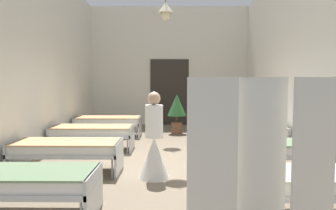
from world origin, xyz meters
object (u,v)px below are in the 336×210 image
object	(u,v)px
potted_plant	(177,109)
privacy_screen	(262,179)
bed_left_row_2	(93,132)
bed_right_row_0	(313,182)
bed_left_row_3	(108,121)
bed_right_row_1	(267,149)
nurse_near_aisle	(154,147)
bed_left_row_0	(18,181)
bed_right_row_2	(244,132)
bed_left_row_1	(67,148)
bed_right_row_3	(230,122)

from	to	relation	value
potted_plant	privacy_screen	world-z (taller)	privacy_screen
bed_left_row_2	potted_plant	xyz separation A→B (m)	(2.03, 2.36, 0.33)
bed_right_row_0	privacy_screen	distance (m)	1.58
bed_left_row_3	bed_left_row_2	bearing A→B (deg)	-90.00
bed_right_row_1	nurse_near_aisle	world-z (taller)	nurse_near_aisle
bed_left_row_0	privacy_screen	world-z (taller)	privacy_screen
bed_left_row_3	potted_plant	world-z (taller)	potted_plant
bed_right_row_2	bed_left_row_1	bearing A→B (deg)	-152.05
bed_right_row_2	privacy_screen	bearing A→B (deg)	-100.76
nurse_near_aisle	potted_plant	xyz separation A→B (m)	(0.45, 4.58, 0.24)
bed_right_row_0	bed_left_row_0	bearing A→B (deg)	180.00
bed_right_row_2	bed_left_row_3	bearing A→B (deg)	152.05
nurse_near_aisle	bed_left_row_3	bearing A→B (deg)	-19.92
bed_left_row_1	bed_right_row_2	bearing A→B (deg)	27.95
bed_right_row_2	potted_plant	world-z (taller)	potted_plant
bed_right_row_0	bed_right_row_3	distance (m)	5.70
bed_right_row_2	bed_left_row_3	size ratio (longest dim) A/B	1.00
bed_right_row_1	bed_right_row_2	xyz separation A→B (m)	(0.00, 1.90, 0.00)
bed_left_row_3	privacy_screen	xyz separation A→B (m)	(2.63, -6.90, 0.41)
bed_right_row_2	nurse_near_aisle	bearing A→B (deg)	-132.06
bed_right_row_1	bed_left_row_3	distance (m)	5.22
bed_left_row_1	bed_left_row_2	distance (m)	1.90
bed_right_row_3	potted_plant	bearing A→B (deg)	163.42
bed_left_row_0	privacy_screen	distance (m)	2.92
bed_left_row_1	nurse_near_aisle	bearing A→B (deg)	-11.43
bed_right_row_3	nurse_near_aisle	distance (m)	4.58
bed_left_row_2	potted_plant	world-z (taller)	potted_plant
bed_left_row_3	potted_plant	size ratio (longest dim) A/B	1.56
bed_right_row_0	bed_left_row_1	bearing A→B (deg)	152.05
bed_left_row_0	bed_left_row_2	size ratio (longest dim) A/B	1.00
nurse_near_aisle	bed_right_row_3	bearing A→B (deg)	-66.81
bed_left_row_3	potted_plant	distance (m)	2.11
bed_left_row_1	bed_left_row_0	bearing A→B (deg)	-90.00
bed_right_row_2	bed_right_row_1	bearing A→B (deg)	-90.00
nurse_near_aisle	potted_plant	size ratio (longest dim) A/B	1.22
bed_left_row_0	bed_right_row_0	distance (m)	3.58
bed_left_row_0	bed_right_row_2	size ratio (longest dim) A/B	1.00
bed_left_row_0	potted_plant	distance (m)	6.50
bed_right_row_1	potted_plant	xyz separation A→B (m)	(-1.55, 4.26, 0.33)
bed_right_row_0	bed_right_row_1	bearing A→B (deg)	90.00
bed_left_row_0	potted_plant	bearing A→B (deg)	71.77
bed_right_row_1	bed_right_row_3	bearing A→B (deg)	90.00
bed_left_row_2	bed_right_row_0	bearing A→B (deg)	-46.70
privacy_screen	bed_right_row_0	bearing A→B (deg)	50.11
bed_right_row_1	bed_left_row_2	bearing A→B (deg)	152.05
bed_right_row_2	bed_right_row_0	bearing A→B (deg)	-90.00
bed_right_row_2	bed_right_row_3	distance (m)	1.90
nurse_near_aisle	bed_left_row_0	bearing A→B (deg)	94.15
bed_left_row_3	nurse_near_aisle	size ratio (longest dim) A/B	1.28
bed_right_row_1	nurse_near_aisle	xyz separation A→B (m)	(-2.00, -0.32, 0.09)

